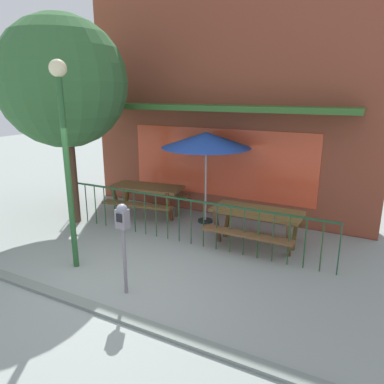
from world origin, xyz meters
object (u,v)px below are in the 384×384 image
street_tree (63,83)px  picnic_table_left (147,192)px  street_lamp (64,136)px  patio_umbrella (206,140)px  parking_meter_far (123,225)px  picnic_table_right (256,218)px

street_tree → picnic_table_left: bearing=42.5°
picnic_table_left → street_lamp: street_lamp is taller
patio_umbrella → parking_meter_far: (0.29, -3.49, -0.85)m
patio_umbrella → street_lamp: (-1.08, -3.19, 0.37)m
picnic_table_right → picnic_table_left: bearing=169.9°
street_tree → street_lamp: (1.76, -1.74, -0.89)m
picnic_table_right → street_lamp: size_ratio=0.51×
parking_meter_far → picnic_table_right: bearing=65.4°
street_lamp → street_tree: bearing=135.3°
patio_umbrella → parking_meter_far: 3.61m
patio_umbrella → parking_meter_far: bearing=-85.3°
picnic_table_right → street_lamp: street_lamp is taller
picnic_table_right → street_lamp: 3.95m
street_lamp → picnic_table_right: bearing=42.7°
parking_meter_far → street_tree: bearing=146.9°
picnic_table_left → parking_meter_far: (1.82, -3.24, 0.53)m
street_lamp → patio_umbrella: bearing=71.4°
picnic_table_right → street_tree: bearing=-171.5°
patio_umbrella → parking_meter_far: size_ratio=1.47×
picnic_table_right → patio_umbrella: size_ratio=0.83×
parking_meter_far → picnic_table_left: bearing=119.3°
picnic_table_left → picnic_table_right: same height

